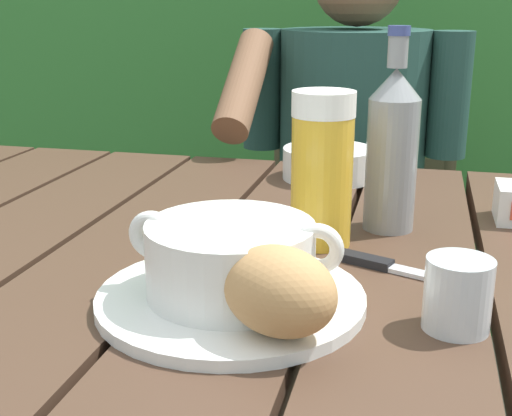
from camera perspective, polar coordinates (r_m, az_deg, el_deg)
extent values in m
cube|color=#483123|center=(0.97, -18.62, -2.39)|extent=(0.16, 0.90, 0.04)
cube|color=#483123|center=(0.90, -9.48, -3.34)|extent=(0.16, 0.90, 0.04)
cube|color=#483123|center=(0.85, 1.05, -4.32)|extent=(0.16, 0.90, 0.04)
cube|color=#483123|center=(0.83, 12.45, -5.22)|extent=(0.16, 0.90, 0.04)
cube|color=#483123|center=(1.26, 5.25, 0.06)|extent=(1.46, 0.03, 0.08)
cube|color=#31722F|center=(2.44, 9.94, 13.98)|extent=(4.25, 0.60, 1.87)
cylinder|color=#4C3823|center=(2.93, -14.95, 15.30)|extent=(0.10, 0.10, 1.98)
cylinder|color=#4C3823|center=(2.62, 17.04, 7.03)|extent=(0.10, 0.10, 1.26)
cylinder|color=#3E3A24|center=(1.61, 15.01, -14.23)|extent=(0.04, 0.04, 0.47)
cylinder|color=#3E3A24|center=(1.65, -1.23, -12.75)|extent=(0.04, 0.04, 0.47)
cylinder|color=#3E3A24|center=(2.00, 14.86, -7.82)|extent=(0.04, 0.04, 0.47)
cylinder|color=#3E3A24|center=(2.03, 1.94, -6.80)|extent=(0.04, 0.04, 0.47)
cube|color=#3E3A24|center=(1.71, 7.96, -2.90)|extent=(0.49, 0.47, 0.02)
cylinder|color=#3E3A24|center=(1.85, 15.95, 5.42)|extent=(0.04, 0.04, 0.47)
cylinder|color=#3E3A24|center=(1.89, 2.08, 6.27)|extent=(0.04, 0.04, 0.47)
cube|color=#3E3A24|center=(1.87, 8.86, 3.78)|extent=(0.45, 0.02, 0.04)
cube|color=#3E3A24|center=(1.85, 9.02, 7.32)|extent=(0.45, 0.02, 0.04)
cube|color=#3E3A24|center=(1.83, 9.20, 10.94)|extent=(0.45, 0.02, 0.04)
cylinder|color=#22443C|center=(1.54, 9.60, -15.67)|extent=(0.11, 0.11, 0.45)
cylinder|color=#22443C|center=(1.51, 10.43, -4.43)|extent=(0.13, 0.40, 0.13)
cylinder|color=#22443C|center=(1.56, 3.15, -15.06)|extent=(0.11, 0.11, 0.45)
cylinder|color=#22443C|center=(1.52, 4.02, -3.94)|extent=(0.13, 0.40, 0.13)
cylinder|color=#22443C|center=(1.54, 7.98, 5.53)|extent=(0.32, 0.32, 0.48)
cylinder|color=#22443C|center=(1.50, 15.81, 9.02)|extent=(0.08, 0.08, 0.26)
cylinder|color=#22443C|center=(1.53, 0.52, 9.85)|extent=(0.08, 0.08, 0.26)
cylinder|color=brown|center=(1.38, -1.02, 10.27)|extent=(0.07, 0.25, 0.21)
cylinder|color=white|center=(0.68, -1.89, -7.54)|extent=(0.27, 0.27, 0.01)
cylinder|color=white|center=(0.67, -1.92, -4.26)|extent=(0.17, 0.17, 0.07)
cylinder|color=#9C421C|center=(0.66, -1.94, -2.99)|extent=(0.15, 0.15, 0.01)
torus|color=white|center=(0.69, -8.60, -2.23)|extent=(0.05, 0.01, 0.05)
torus|color=white|center=(0.65, 5.16, -3.39)|extent=(0.05, 0.01, 0.05)
ellipsoid|color=tan|center=(0.59, 1.95, -6.91)|extent=(0.13, 0.12, 0.08)
cylinder|color=gold|center=(0.83, 5.48, 2.21)|extent=(0.07, 0.07, 0.16)
cylinder|color=white|center=(0.81, 5.67, 8.64)|extent=(0.08, 0.08, 0.03)
cylinder|color=gray|center=(0.90, 11.19, 3.50)|extent=(0.07, 0.07, 0.17)
cone|color=gray|center=(0.88, 11.58, 10.12)|extent=(0.07, 0.07, 0.04)
cylinder|color=gray|center=(0.88, 11.73, 12.61)|extent=(0.03, 0.03, 0.04)
cylinder|color=#3A4787|center=(0.88, 11.83, 14.26)|extent=(0.03, 0.03, 0.01)
cylinder|color=silver|center=(0.65, 16.45, -6.90)|extent=(0.06, 0.06, 0.07)
cube|color=silver|center=(0.77, 13.47, -5.41)|extent=(0.12, 0.06, 0.00)
cube|color=black|center=(0.79, 8.95, -4.29)|extent=(0.07, 0.04, 0.01)
cylinder|color=white|center=(1.16, 6.04, 3.72)|extent=(0.15, 0.15, 0.05)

